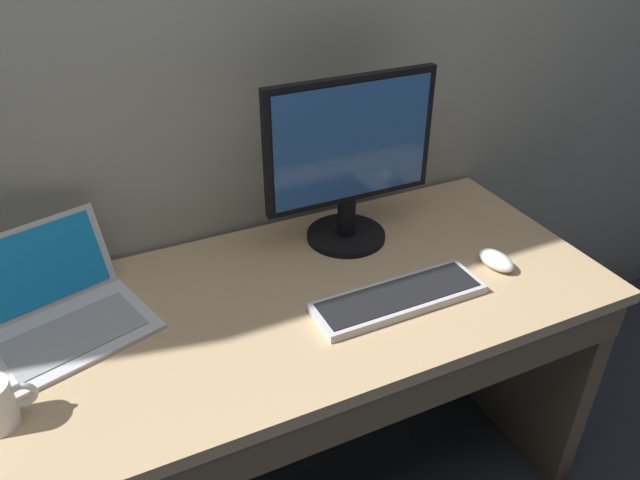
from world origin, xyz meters
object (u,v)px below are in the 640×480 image
Objects in this scene: wired_keyboard at (399,298)px; computer_mouse at (496,260)px; external_monitor at (350,161)px; laptop_silver at (59,311)px.

computer_mouse reaches higher than wired_keyboard.
external_monitor is 1.10× the size of wired_keyboard.
wired_keyboard is at bearing -19.10° from laptop_silver.
laptop_silver is 3.92× the size of computer_mouse.
laptop_silver reaches higher than wired_keyboard.
laptop_silver is 0.76m from wired_keyboard.
computer_mouse is at bearing 3.42° from wired_keyboard.
external_monitor reaches higher than wired_keyboard.
laptop_silver is 0.76m from external_monitor.
wired_keyboard is at bearing -93.81° from external_monitor.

